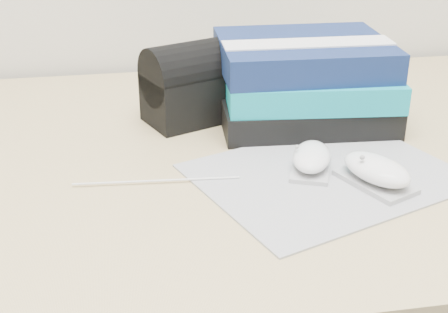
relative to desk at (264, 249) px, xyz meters
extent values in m
cube|color=tan|center=(0.00, -0.06, 0.22)|extent=(1.60, 0.80, 0.03)
cube|color=tan|center=(0.00, 0.32, -0.15)|extent=(1.52, 0.03, 0.35)
cube|color=gray|center=(0.04, -0.18, 0.24)|extent=(0.42, 0.37, 0.00)
cube|color=#AFAEB1|center=(0.02, -0.16, 0.24)|extent=(0.08, 0.11, 0.01)
ellipsoid|color=white|center=(0.02, -0.16, 0.26)|extent=(0.08, 0.11, 0.03)
ellipsoid|color=#9B9B9D|center=(0.00, -0.16, 0.27)|extent=(0.01, 0.01, 0.01)
cube|color=#A5A5A7|center=(0.09, -0.22, 0.24)|extent=(0.10, 0.12, 0.01)
ellipsoid|color=white|center=(0.09, -0.22, 0.26)|extent=(0.10, 0.12, 0.03)
ellipsoid|color=gray|center=(0.07, -0.22, 0.28)|extent=(0.01, 0.01, 0.01)
cylinder|color=white|center=(-0.19, -0.16, 0.24)|extent=(0.22, 0.02, 0.00)
cube|color=black|center=(0.07, 0.03, 0.26)|extent=(0.29, 0.24, 0.05)
cube|color=#0F98A9|center=(0.07, 0.03, 0.30)|extent=(0.29, 0.24, 0.04)
cube|color=navy|center=(0.06, 0.03, 0.35)|extent=(0.28, 0.22, 0.05)
cube|color=white|center=(0.06, 0.01, 0.37)|extent=(0.27, 0.07, 0.00)
cube|color=black|center=(-0.12, 0.06, 0.27)|extent=(0.17, 0.14, 0.08)
cylinder|color=black|center=(-0.12, 0.06, 0.32)|extent=(0.17, 0.14, 0.10)
camera|label=1|loc=(-0.23, -0.91, 0.63)|focal=50.00mm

